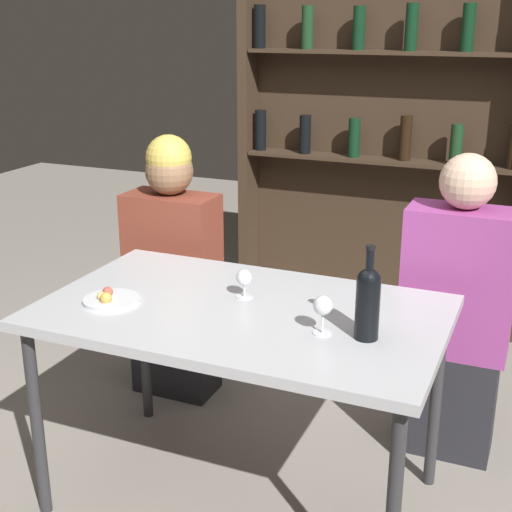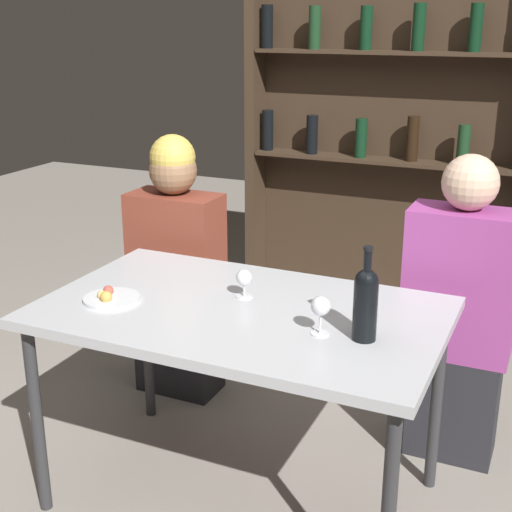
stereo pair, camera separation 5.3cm
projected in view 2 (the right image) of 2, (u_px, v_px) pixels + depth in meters
ground_plane at (242, 495)px, 2.70m from camera, size 10.00×10.00×0.00m
dining_table at (241, 325)px, 2.48m from camera, size 1.39×0.84×0.77m
wine_rack_wall at (390, 108)px, 4.00m from camera, size 1.67×0.21×2.39m
wine_bottle at (366, 301)px, 2.18m from camera, size 0.08×0.08×0.30m
wine_glass_0 at (244, 279)px, 2.53m from camera, size 0.06×0.06×0.10m
wine_glass_1 at (321, 308)px, 2.22m from camera, size 0.06×0.06×0.13m
food_plate_0 at (110, 298)px, 2.52m from camera, size 0.20×0.20×0.05m
seated_person_left at (177, 271)px, 3.30m from camera, size 0.42×0.22×1.24m
seated_person_right at (457, 320)px, 2.81m from camera, size 0.42×0.22×1.25m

